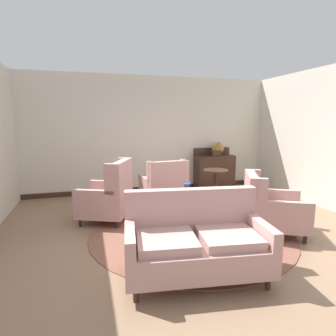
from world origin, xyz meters
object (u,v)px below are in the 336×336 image
at_px(armchair_near_window, 270,208).
at_px(armchair_foreground_right, 164,187).
at_px(porcelain_vase, 187,193).
at_px(armchair_far_left, 109,196).
at_px(gramophone, 218,147).
at_px(coffee_table, 185,208).
at_px(settee, 196,243).
at_px(side_table, 215,183).
at_px(sideboard, 214,170).

relative_size(armchair_near_window, armchair_foreground_right, 1.19).
distance_m(porcelain_vase, armchair_foreground_right, 1.33).
bearing_deg(armchair_far_left, gramophone, 142.51).
distance_m(coffee_table, settee, 1.42).
height_order(side_table, gramophone, gramophone).
distance_m(coffee_table, armchair_near_window, 1.36).
distance_m(coffee_table, sideboard, 3.02).
distance_m(armchair_near_window, armchair_far_left, 2.76).
relative_size(sideboard, gramophone, 2.18).
xyz_separation_m(coffee_table, side_table, (1.17, 1.31, 0.08)).
relative_size(armchair_near_window, sideboard, 1.10).
height_order(porcelain_vase, sideboard, sideboard).
relative_size(coffee_table, porcelain_vase, 2.50).
bearing_deg(armchair_far_left, sideboard, 144.21).
xyz_separation_m(armchair_far_left, sideboard, (2.88, 1.71, 0.05)).
distance_m(armchair_far_left, side_table, 2.41).
xyz_separation_m(side_table, gramophone, (0.58, 1.09, 0.69)).
relative_size(armchair_far_left, armchair_foreground_right, 1.11).
xyz_separation_m(armchair_far_left, side_table, (2.35, 0.54, -0.01)).
distance_m(armchair_far_left, gramophone, 3.41).
xyz_separation_m(coffee_table, armchair_far_left, (-1.18, 0.78, 0.09)).
relative_size(armchair_far_left, gramophone, 2.23).
bearing_deg(side_table, armchair_foreground_right, 177.50).
bearing_deg(porcelain_vase, armchair_foreground_right, 91.52).
relative_size(settee, armchair_far_left, 1.53).
bearing_deg(sideboard, armchair_near_window, -98.15).
xyz_separation_m(coffee_table, gramophone, (1.75, 2.40, 0.77)).
relative_size(porcelain_vase, armchair_near_window, 0.27).
bearing_deg(sideboard, armchair_far_left, -149.21).
xyz_separation_m(porcelain_vase, armchair_far_left, (-1.22, 0.72, -0.15)).
xyz_separation_m(armchair_foreground_right, side_table, (1.17, -0.05, 0.03)).
bearing_deg(coffee_table, gramophone, 53.98).
relative_size(porcelain_vase, gramophone, 0.64).
bearing_deg(gramophone, armchair_near_window, -99.30).
relative_size(coffee_table, sideboard, 0.74).
bearing_deg(coffee_table, sideboard, 55.68).
xyz_separation_m(coffee_table, sideboard, (1.70, 2.49, 0.14)).
height_order(armchair_far_left, sideboard, armchair_far_left).
distance_m(armchair_near_window, sideboard, 3.01).
bearing_deg(armchair_near_window, settee, 144.58).
relative_size(coffee_table, armchair_far_left, 0.72).
xyz_separation_m(armchair_foreground_right, gramophone, (1.74, 1.04, 0.71)).
height_order(armchair_far_left, side_table, armchair_far_left).
xyz_separation_m(porcelain_vase, gramophone, (1.71, 2.35, 0.53)).
relative_size(settee, side_table, 2.31).
xyz_separation_m(settee, armchair_near_window, (1.63, 0.88, -0.00)).
relative_size(porcelain_vase, settee, 0.19).
bearing_deg(side_table, armchair_near_window, -86.79).
distance_m(armchair_foreground_right, sideboard, 2.04).
relative_size(coffee_table, armchair_foreground_right, 0.79).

